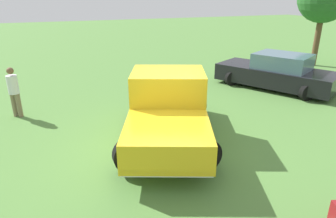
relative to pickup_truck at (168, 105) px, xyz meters
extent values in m
plane|color=#54843D|center=(0.13, 0.22, -0.95)|extent=(80.00, 80.00, 0.00)
cylinder|color=black|center=(-0.12, 1.81, -0.54)|extent=(0.82, 0.22, 0.82)
cylinder|color=black|center=(1.33, 1.22, -0.54)|extent=(0.82, 0.22, 0.82)
cylinder|color=black|center=(-1.24, -1.00, -0.54)|extent=(0.82, 0.22, 0.82)
cylinder|color=black|center=(0.21, -1.58, -0.54)|extent=(0.82, 0.22, 0.82)
cube|color=gold|center=(0.57, 1.43, -0.20)|extent=(2.43, 2.45, 0.64)
cube|color=gold|center=(-0.06, -0.15, 0.18)|extent=(2.29, 2.10, 1.40)
cube|color=slate|center=(-0.06, -0.15, 0.62)|extent=(2.07, 1.83, 0.48)
cube|color=gold|center=(-0.41, -1.03, -0.22)|extent=(2.57, 2.80, 0.60)
cube|color=silver|center=(0.90, 2.25, -0.46)|extent=(1.71, 0.78, 0.16)
cylinder|color=black|center=(-4.40, -3.73, -0.65)|extent=(0.61, 0.20, 0.61)
cylinder|color=black|center=(-5.77, -4.48, -0.65)|extent=(0.61, 0.20, 0.61)
cylinder|color=black|center=(-5.88, -1.04, -0.65)|extent=(0.61, 0.20, 0.61)
cylinder|color=black|center=(-7.25, -1.79, -0.65)|extent=(0.61, 0.20, 0.61)
cube|color=black|center=(-5.83, -2.76, -0.44)|extent=(3.84, 4.96, 0.68)
cube|color=slate|center=(-5.94, -2.56, 0.20)|extent=(2.39, 2.57, 0.60)
cylinder|color=#7A6B51|center=(3.83, -3.14, -0.57)|extent=(0.14, 0.14, 0.77)
cylinder|color=#7A6B51|center=(3.99, -3.26, -0.57)|extent=(0.14, 0.14, 0.77)
cylinder|color=silver|center=(3.91, -3.20, 0.11)|extent=(0.45, 0.45, 0.58)
sphere|color=brown|center=(3.91, -3.20, 0.55)|extent=(0.21, 0.21, 0.21)
cylinder|color=brown|center=(-10.69, -5.40, 0.43)|extent=(0.30, 0.30, 2.77)
camera|label=1|loc=(2.67, 6.83, 2.74)|focal=31.95mm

